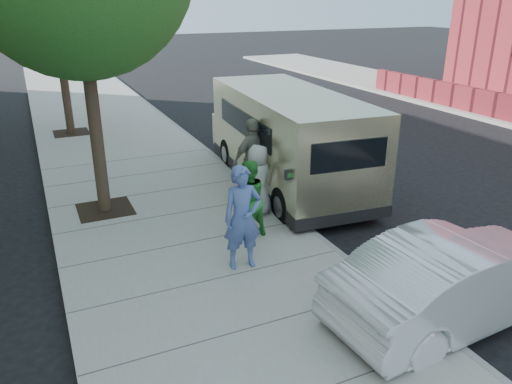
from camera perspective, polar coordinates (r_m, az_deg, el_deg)
ground at (r=10.39m, az=-2.04°, el=-5.42°), size 120.00×120.00×0.00m
sidewalk at (r=10.06m, az=-7.33°, el=-6.07°), size 5.00×60.00×0.15m
curb_face at (r=10.93m, az=4.95°, el=-3.64°), size 0.12×60.00×0.16m
parking_meter at (r=10.16m, az=3.96°, el=0.69°), size 0.28×0.14×1.31m
van at (r=12.96m, az=3.51°, el=6.28°), size 2.76×6.84×2.48m
sedan at (r=8.26m, az=22.15°, el=-9.13°), size 4.42×1.81×1.42m
person_officer at (r=8.71m, az=-1.55°, el=-2.96°), size 0.73×0.52×1.89m
person_green_shirt at (r=9.83m, az=-0.91°, el=-0.90°), size 0.93×0.81×1.61m
person_gray_shirt at (r=10.90m, az=0.25°, el=1.34°), size 0.89×0.71×1.59m
person_striped_polo at (r=11.70m, az=-0.30°, el=3.72°), size 1.23×0.74×1.96m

